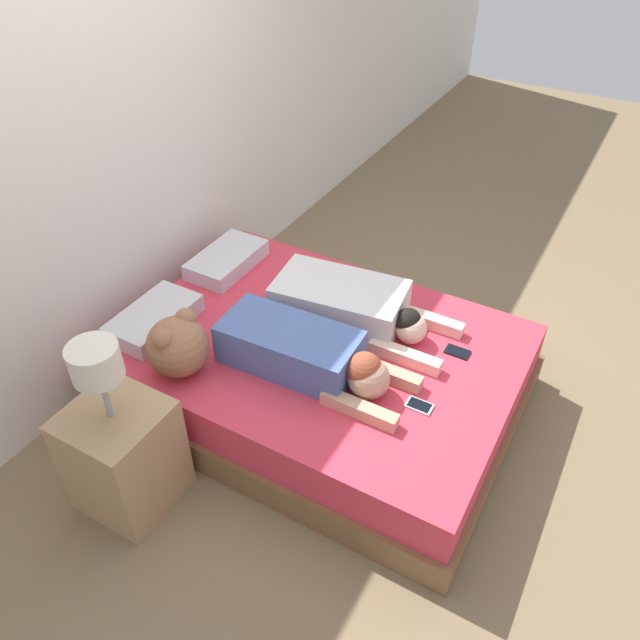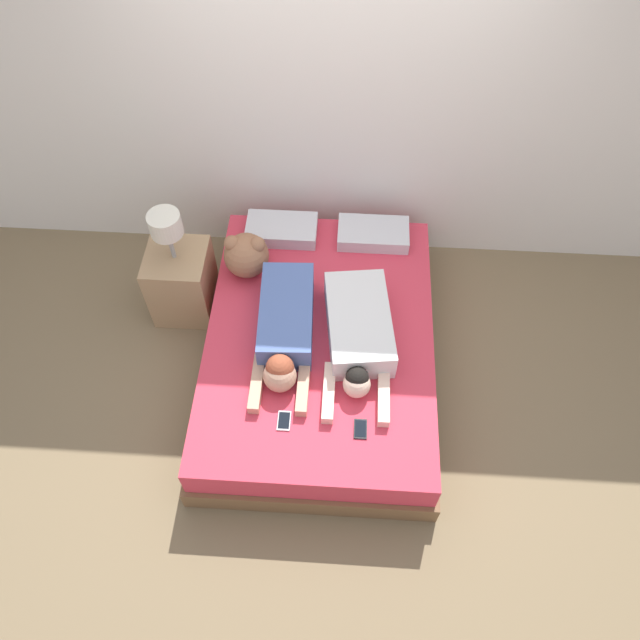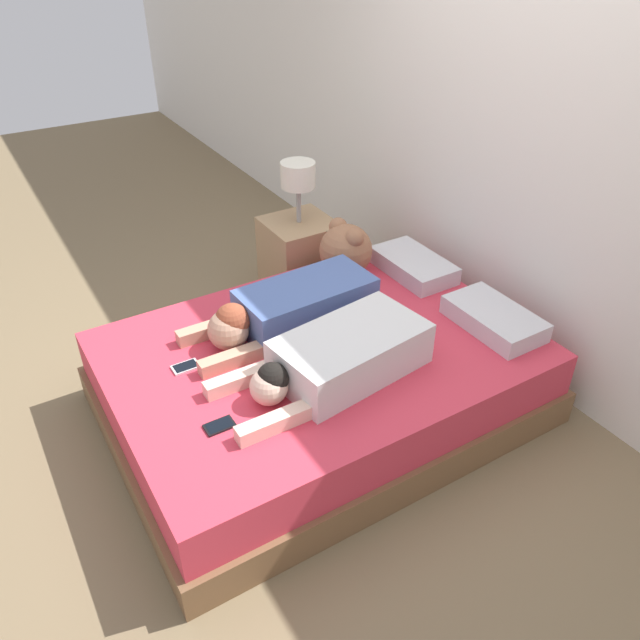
% 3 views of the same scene
% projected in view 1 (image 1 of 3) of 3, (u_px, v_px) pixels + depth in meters
% --- Properties ---
extents(ground_plane, '(12.00, 12.00, 0.00)m').
position_uv_depth(ground_plane, '(320.00, 396.00, 3.62)').
color(ground_plane, '#7F6B4C').
extents(wall_back, '(12.00, 0.06, 2.60)m').
position_uv_depth(wall_back, '(119.00, 140.00, 3.27)').
color(wall_back, white).
rests_on(wall_back, ground_plane).
extents(bed, '(1.55, 2.13, 0.42)m').
position_uv_depth(bed, '(320.00, 371.00, 3.49)').
color(bed, brown).
rests_on(bed, ground_plane).
extents(pillow_head_left, '(0.51, 0.29, 0.10)m').
position_uv_depth(pillow_head_left, '(154.00, 319.00, 3.42)').
color(pillow_head_left, silver).
rests_on(pillow_head_left, bed).
extents(pillow_head_right, '(0.51, 0.29, 0.10)m').
position_uv_depth(pillow_head_right, '(227.00, 260.00, 3.88)').
color(pillow_head_right, silver).
rests_on(pillow_head_right, bed).
extents(person_left, '(0.37, 1.02, 0.24)m').
position_uv_depth(person_left, '(309.00, 354.00, 3.11)').
color(person_left, '#4C66A5').
rests_on(person_left, bed).
extents(person_right, '(0.48, 1.05, 0.21)m').
position_uv_depth(person_right, '(351.00, 305.00, 3.44)').
color(person_right, silver).
rests_on(person_right, bed).
extents(cell_phone_left, '(0.08, 0.13, 0.01)m').
position_uv_depth(cell_phone_left, '(419.00, 406.00, 2.98)').
color(cell_phone_left, silver).
rests_on(cell_phone_left, bed).
extents(cell_phone_right, '(0.08, 0.13, 0.01)m').
position_uv_depth(cell_phone_right, '(457.00, 352.00, 3.28)').
color(cell_phone_right, black).
rests_on(cell_phone_right, bed).
extents(plush_toy, '(0.31, 0.31, 0.33)m').
position_uv_depth(plush_toy, '(177.00, 345.00, 3.08)').
color(plush_toy, '#996647').
rests_on(plush_toy, bed).
extents(nightstand, '(0.43, 0.43, 0.97)m').
position_uv_depth(nightstand, '(122.00, 450.00, 2.90)').
color(nightstand, tan).
rests_on(nightstand, ground_plane).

